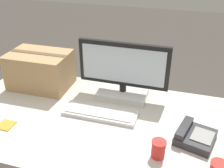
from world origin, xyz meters
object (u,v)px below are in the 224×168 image
at_px(sticky_note_pad, 6,125).
at_px(desk_phone, 194,136).
at_px(monitor, 123,75).
at_px(keyboard, 100,113).
at_px(paper_cup_left, 158,149).
at_px(cardboard_box, 40,70).

bearing_deg(sticky_note_pad, desk_phone, 9.99).
height_order(monitor, desk_phone, monitor).
distance_m(keyboard, sticky_note_pad, 0.53).
bearing_deg(paper_cup_left, monitor, 121.99).
height_order(keyboard, desk_phone, desk_phone).
xyz_separation_m(keyboard, desk_phone, (0.54, -0.07, 0.01)).
distance_m(keyboard, paper_cup_left, 0.44).
bearing_deg(keyboard, monitor, 72.52).
relative_size(monitor, paper_cup_left, 6.31).
height_order(keyboard, paper_cup_left, paper_cup_left).
height_order(paper_cup_left, cardboard_box, cardboard_box).
distance_m(desk_phone, cardboard_box, 1.08).
relative_size(monitor, desk_phone, 2.49).
xyz_separation_m(monitor, sticky_note_pad, (-0.54, -0.49, -0.15)).
height_order(desk_phone, paper_cup_left, paper_cup_left).
height_order(monitor, paper_cup_left, monitor).
height_order(cardboard_box, sticky_note_pad, cardboard_box).
height_order(desk_phone, cardboard_box, cardboard_box).
distance_m(desk_phone, sticky_note_pad, 1.02).
height_order(keyboard, sticky_note_pad, keyboard).
bearing_deg(sticky_note_pad, paper_cup_left, 0.66).
distance_m(keyboard, cardboard_box, 0.56).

